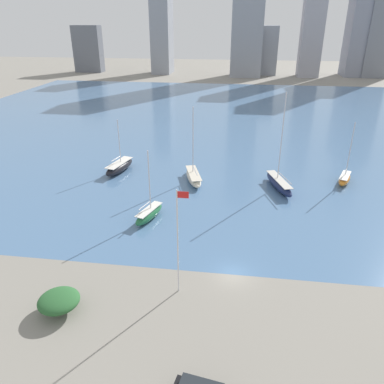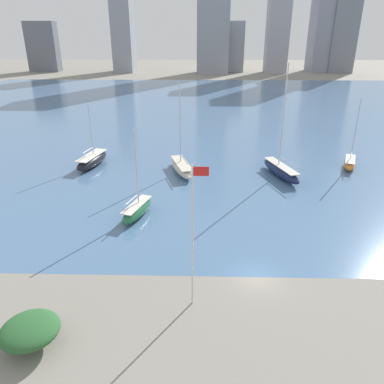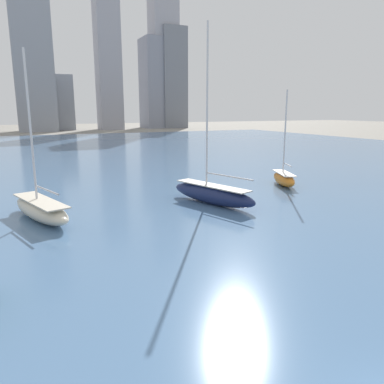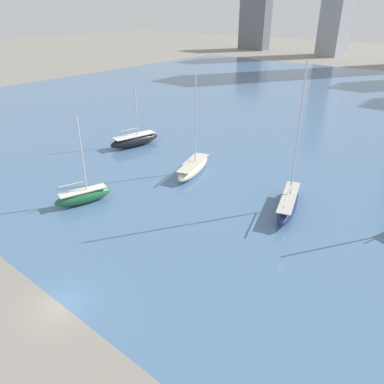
{
  "view_description": "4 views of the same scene",
  "coord_description": "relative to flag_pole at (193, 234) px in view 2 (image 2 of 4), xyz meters",
  "views": [
    {
      "loc": [
        0.09,
        -35.76,
        27.14
      ],
      "look_at": [
        -6.62,
        12.96,
        4.25
      ],
      "focal_mm": 35.0,
      "sensor_mm": 36.0,
      "label": 1
    },
    {
      "loc": [
        -5.22,
        -28.34,
        21.0
      ],
      "look_at": [
        -6.25,
        12.35,
        3.03
      ],
      "focal_mm": 35.0,
      "sensor_mm": 36.0,
      "label": 2
    },
    {
      "loc": [
        -9.64,
        -5.28,
        8.82
      ],
      "look_at": [
        2.06,
        19.55,
        2.78
      ],
      "focal_mm": 35.0,
      "sensor_mm": 36.0,
      "label": 3
    },
    {
      "loc": [
        22.34,
        -10.87,
        21.46
      ],
      "look_at": [
        2.65,
        13.18,
        5.8
      ],
      "focal_mm": 35.0,
      "sensor_mm": 36.0,
      "label": 4
    }
  ],
  "objects": [
    {
      "name": "flag_pole",
      "position": [
        0.0,
        0.0,
        0.0
      ],
      "size": [
        1.24,
        0.14,
        12.19
      ],
      "color": "silver",
      "rests_on": "ground_plane"
    },
    {
      "name": "yard_shrub",
      "position": [
        -11.45,
        -4.77,
        -5.25
      ],
      "size": [
        4.18,
        4.18,
        2.09
      ],
      "color": "#4C3823",
      "rests_on": "ground_plane"
    },
    {
      "name": "sailboat_green",
      "position": [
        -7.06,
        15.22,
        -5.64
      ],
      "size": [
        3.73,
        7.02,
        10.57
      ],
      "rotation": [
        0.0,
        0.0,
        -0.31
      ],
      "color": "#236B3D",
      "rests_on": "harbor_water"
    },
    {
      "name": "sailboat_navy",
      "position": [
        12.72,
        29.04,
        -5.53
      ],
      "size": [
        5.01,
        10.34,
        16.53
      ],
      "rotation": [
        0.0,
        0.0,
        0.32
      ],
      "color": "#19234C",
      "rests_on": "harbor_water"
    },
    {
      "name": "harbor_water",
      "position": [
        5.77,
        73.63,
        -6.59
      ],
      "size": [
        180.0,
        140.0,
        0.0
      ],
      "color": "#4C7099",
      "rests_on": "ground_plane"
    },
    {
      "name": "sailboat_cream",
      "position": [
        -2.46,
        30.39,
        -5.66
      ],
      "size": [
        4.9,
        9.68,
        13.47
      ],
      "rotation": [
        0.0,
        0.0,
        0.29
      ],
      "color": "beige",
      "rests_on": "harbor_water"
    },
    {
      "name": "sailboat_black",
      "position": [
        -17.34,
        33.06,
        -5.58
      ],
      "size": [
        4.39,
        9.22,
        10.08
      ],
      "rotation": [
        0.0,
        0.0,
        -0.23
      ],
      "color": "black",
      "rests_on": "harbor_water"
    },
    {
      "name": "ground_plane",
      "position": [
        5.77,
        3.63,
        -6.59
      ],
      "size": [
        500.0,
        500.0,
        0.0
      ],
      "primitive_type": "plane",
      "color": "gray"
    },
    {
      "name": "distant_city_skyline",
      "position": [
        26.54,
        174.94,
        21.6
      ],
      "size": [
        162.55,
        23.34,
        73.5
      ],
      "color": "slate",
      "rests_on": "ground_plane"
    },
    {
      "name": "sailboat_orange",
      "position": [
        24.7,
        33.3,
        -5.69
      ],
      "size": [
        3.88,
        6.38,
        11.09
      ],
      "rotation": [
        0.0,
        0.0,
        -0.38
      ],
      "color": "orange",
      "rests_on": "harbor_water"
    }
  ]
}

